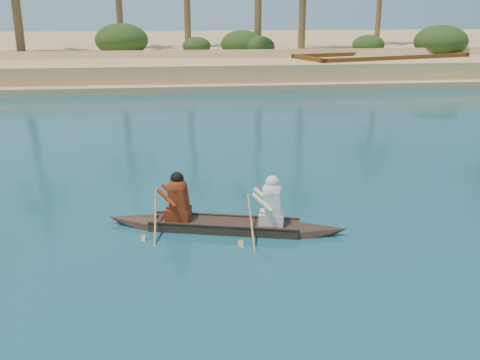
{
  "coord_description": "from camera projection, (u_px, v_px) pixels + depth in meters",
  "views": [
    {
      "loc": [
        -8.78,
        -5.57,
        4.13
      ],
      "look_at": [
        -7.42,
        5.17,
        0.67
      ],
      "focal_mm": 40.0,
      "sensor_mm": 36.0,
      "label": 1
    }
  ],
  "objects": [
    {
      "name": "shrub_cluster",
      "position": [
        298.0,
        54.0,
        36.98
      ],
      "size": [
        100.0,
        6.0,
        2.4
      ],
      "primitive_type": null,
      "color": "#213A15",
      "rests_on": "ground"
    },
    {
      "name": "sandy_embankment",
      "position": [
        262.0,
        49.0,
        51.72
      ],
      "size": [
        150.0,
        51.0,
        1.5
      ],
      "color": "#E0C37E",
      "rests_on": "ground"
    },
    {
      "name": "canoe",
      "position": [
        224.0,
        217.0,
        10.45
      ],
      "size": [
        4.77,
        1.83,
        1.31
      ],
      "rotation": [
        0.0,
        0.0,
        -0.26
      ],
      "color": "#3E2B21",
      "rests_on": "ground"
    },
    {
      "name": "barge_mid",
      "position": [
        381.0,
        68.0,
        33.41
      ],
      "size": [
        11.36,
        6.44,
        1.8
      ],
      "rotation": [
        0.0,
        0.0,
        0.28
      ],
      "color": "#5C3813",
      "rests_on": "ground"
    }
  ]
}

